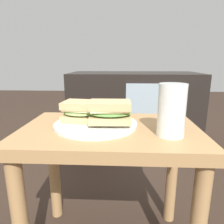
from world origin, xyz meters
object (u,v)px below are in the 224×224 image
Objects in this scene: plate at (96,124)px; sandwich_back at (111,112)px; beer_glass at (172,111)px; tv_cabinet at (134,110)px; sandwich_front at (81,111)px.

sandwich_back is at bearing -19.15° from plate.
sandwich_back is (0.05, -0.02, 0.05)m from plate.
beer_glass is (0.17, -0.06, 0.02)m from sandwich_back.
beer_glass is at bearing -87.56° from tv_cabinet.
tv_cabinet is 3.59× the size of plate.
sandwich_back reaches higher than plate.
plate is at bearing -19.15° from sandwich_front.
sandwich_front is 0.97× the size of sandwich_back.
sandwich_back is 0.96× the size of beer_glass.
sandwich_front is at bearing 160.35° from beer_glass.
plate is 1.84× the size of beer_glass.
sandwich_front reaches higher than plate.
beer_glass reaches higher than sandwich_back.
sandwich_back is at bearing -19.15° from sandwich_front.
beer_glass reaches higher than plate.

